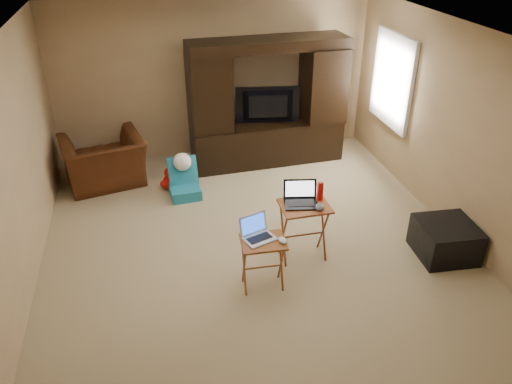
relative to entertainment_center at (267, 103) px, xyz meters
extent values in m
plane|color=tan|center=(-0.73, -2.15, -0.98)|extent=(5.50, 5.50, 0.00)
plane|color=silver|center=(-0.73, -2.15, 1.52)|extent=(5.50, 5.50, 0.00)
plane|color=tan|center=(-0.73, 0.60, 0.27)|extent=(5.00, 0.00, 5.00)
plane|color=tan|center=(-0.73, -4.90, 0.27)|extent=(5.00, 0.00, 5.00)
plane|color=tan|center=(-3.23, -2.15, 0.27)|extent=(0.00, 5.50, 5.50)
plane|color=tan|center=(1.77, -2.15, 0.27)|extent=(0.00, 5.50, 5.50)
plane|color=white|center=(1.75, -0.60, 0.42)|extent=(0.00, 1.20, 1.20)
cube|color=white|center=(1.73, -0.60, 0.42)|extent=(0.06, 1.14, 1.34)
cube|color=black|center=(0.00, 0.00, 0.00)|extent=(2.42, 0.71, 1.96)
imported|color=black|center=(0.00, -0.04, -0.04)|extent=(1.00, 0.28, 0.57)
imported|color=#4A250F|center=(-2.52, -0.21, -0.62)|extent=(1.30, 1.19, 0.73)
cube|color=black|center=(1.42, -2.94, -0.77)|extent=(0.68, 0.68, 0.41)
cube|color=brown|center=(-0.81, -3.02, -0.68)|extent=(0.48, 0.39, 0.60)
cube|color=brown|center=(-0.23, -2.60, -0.62)|extent=(0.55, 0.44, 0.71)
cube|color=silver|center=(-0.84, -2.99, -0.26)|extent=(0.38, 0.35, 0.24)
cube|color=black|center=(-0.27, -2.58, -0.15)|extent=(0.42, 0.36, 0.24)
ellipsoid|color=white|center=(-0.62, -3.09, -0.35)|extent=(0.10, 0.14, 0.05)
ellipsoid|color=#444348|center=(-0.10, -2.72, -0.24)|extent=(0.14, 0.17, 0.06)
cylinder|color=red|center=(-0.03, -2.52, -0.16)|extent=(0.07, 0.07, 0.22)
camera|label=1|loc=(-1.84, -7.12, 2.61)|focal=35.00mm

